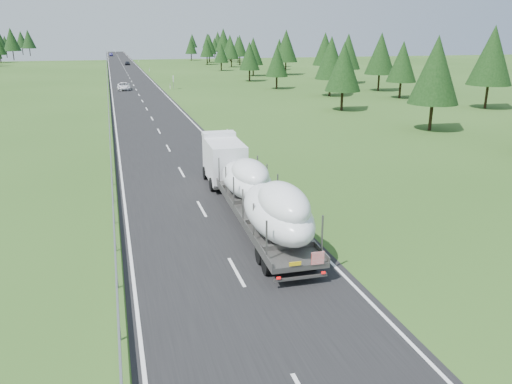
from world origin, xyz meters
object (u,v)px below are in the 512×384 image
object	(u,v)px
distant_car_dark	(127,63)
distant_car_blue	(111,54)
highway_sign	(173,80)
distant_van	(124,86)
boat_truck	(253,187)

from	to	relation	value
distant_car_dark	distant_car_blue	distance (m)	74.66
highway_sign	distant_car_dark	xyz separation A→B (m)	(-5.56, 82.54, -1.14)
highway_sign	distant_car_blue	xyz separation A→B (m)	(-10.22, 157.06, -1.06)
distant_van	distant_car_dark	xyz separation A→B (m)	(3.89, 81.56, -0.05)
distant_van	distant_car_dark	size ratio (longest dim) A/B	1.31
highway_sign	distant_car_dark	bearing A→B (deg)	93.86
distant_van	distant_car_dark	distance (m)	81.66
boat_truck	distant_van	bearing A→B (deg)	93.70
distant_car_blue	boat_truck	bearing A→B (deg)	-91.66
highway_sign	distant_car_dark	world-z (taller)	highway_sign
boat_truck	distant_van	xyz separation A→B (m)	(-4.82, 74.65, -1.34)
distant_car_blue	highway_sign	bearing A→B (deg)	-89.33
boat_truck	distant_car_blue	size ratio (longest dim) A/B	4.13
highway_sign	boat_truck	distance (m)	73.82
distant_van	boat_truck	bearing A→B (deg)	-84.62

